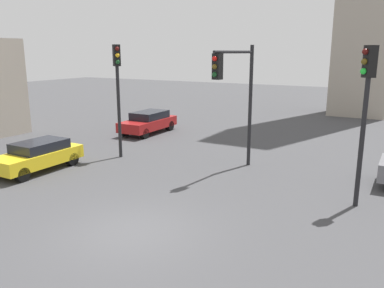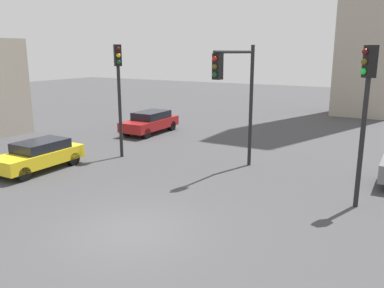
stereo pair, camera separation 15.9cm
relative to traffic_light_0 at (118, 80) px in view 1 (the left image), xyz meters
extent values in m
plane|color=#424244|center=(5.68, -6.42, -3.79)|extent=(105.55, 105.55, 0.00)
cylinder|color=black|center=(-0.01, 0.01, -1.06)|extent=(0.16, 0.16, 5.46)
cube|color=black|center=(-0.01, 0.01, 1.17)|extent=(0.45, 0.45, 1.00)
sphere|color=#4C0F0C|center=(0.14, -0.11, 1.47)|extent=(0.20, 0.20, 0.20)
sphere|color=yellow|center=(0.14, -0.11, 1.17)|extent=(0.20, 0.20, 0.20)
sphere|color=#14471E|center=(0.14, -0.11, 0.87)|extent=(0.20, 0.20, 0.20)
cylinder|color=black|center=(6.07, 1.79, -1.08)|extent=(0.16, 0.16, 5.42)
cylinder|color=black|center=(5.85, 0.38, 1.33)|extent=(0.57, 2.86, 0.12)
cube|color=black|center=(5.66, -0.80, 0.78)|extent=(0.37, 0.37, 1.00)
sphere|color=red|center=(5.63, -0.99, 1.08)|extent=(0.20, 0.20, 0.20)
sphere|color=#594714|center=(5.63, -0.99, 0.78)|extent=(0.20, 0.20, 0.20)
sphere|color=#14471E|center=(5.63, -0.99, 0.48)|extent=(0.20, 0.20, 0.20)
cylinder|color=black|center=(11.09, -1.08, -1.13)|extent=(0.16, 0.16, 5.32)
cube|color=black|center=(11.09, -1.08, 1.03)|extent=(0.45, 0.45, 1.00)
sphere|color=#4C0F0C|center=(10.94, -1.21, 1.33)|extent=(0.20, 0.20, 0.20)
sphere|color=#594714|center=(10.94, -1.21, 1.03)|extent=(0.20, 0.20, 0.20)
sphere|color=green|center=(10.94, -1.21, 0.73)|extent=(0.20, 0.20, 0.20)
cube|color=maroon|center=(-2.24, 5.47, -3.17)|extent=(1.81, 4.31, 0.60)
cube|color=black|center=(-2.24, 5.68, -2.65)|extent=(1.58, 2.42, 0.51)
cylinder|color=black|center=(-1.50, 4.02, -3.47)|extent=(0.32, 0.64, 0.64)
cylinder|color=black|center=(-2.95, 4.00, -3.47)|extent=(0.32, 0.64, 0.64)
cylinder|color=black|center=(-1.54, 6.93, -3.47)|extent=(0.32, 0.64, 0.64)
cylinder|color=black|center=(-2.98, 6.91, -3.47)|extent=(0.32, 0.64, 0.64)
cube|color=yellow|center=(-1.70, -3.61, -3.20)|extent=(1.66, 3.95, 0.58)
cube|color=black|center=(-1.70, -3.41, -2.72)|extent=(1.46, 2.21, 0.46)
cylinder|color=black|center=(-1.02, -4.95, -3.49)|extent=(0.30, 0.60, 0.60)
cylinder|color=black|center=(-2.38, -4.95, -3.49)|extent=(0.30, 0.60, 0.60)
cylinder|color=black|center=(-1.02, -2.27, -3.49)|extent=(0.30, 0.60, 0.60)
cylinder|color=black|center=(-2.38, -2.27, -3.49)|extent=(0.30, 0.60, 0.60)
camera|label=1|loc=(12.36, -14.72, 1.33)|focal=36.61mm
camera|label=2|loc=(12.50, -14.65, 1.33)|focal=36.61mm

